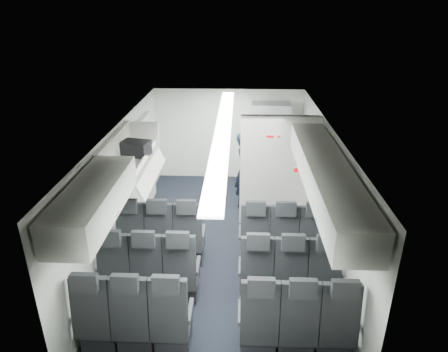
# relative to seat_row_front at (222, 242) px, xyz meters

# --- Properties ---
(cabin_shell) EXTENTS (3.41, 6.01, 2.16)m
(cabin_shell) POSITION_rel_seat_row_front_xyz_m (0.00, 0.53, 0.72)
(cabin_shell) COLOR black
(cabin_shell) RESTS_ON ground
(seat_row_front) EXTENTS (3.33, 0.56, 1.24)m
(seat_row_front) POSITION_rel_seat_row_front_xyz_m (0.00, 0.00, 0.00)
(seat_row_front) COLOR black
(seat_row_front) RESTS_ON cabin_shell
(seat_row_mid) EXTENTS (3.33, 0.56, 1.24)m
(seat_row_mid) POSITION_rel_seat_row_front_xyz_m (0.00, -0.90, 0.00)
(seat_row_mid) COLOR black
(seat_row_mid) RESTS_ON cabin_shell
(seat_row_rear) EXTENTS (3.33, 0.56, 1.24)m
(seat_row_rear) POSITION_rel_seat_row_front_xyz_m (0.00, -1.80, 0.00)
(seat_row_rear) COLOR black
(seat_row_rear) RESTS_ON cabin_shell
(overhead_bin_left_rear) EXTENTS (0.53, 1.80, 0.40)m
(overhead_bin_left_rear) POSITION_rel_seat_row_front_xyz_m (-1.40, -1.47, 1.46)
(overhead_bin_left_rear) COLOR silver
(overhead_bin_left_rear) RESTS_ON cabin_shell
(overhead_bin_left_front_open) EXTENTS (0.64, 1.70, 0.72)m
(overhead_bin_left_front_open) POSITION_rel_seat_row_front_xyz_m (-1.44, 0.28, 1.33)
(overhead_bin_left_front_open) COLOR #9E9E93
(overhead_bin_left_front_open) RESTS_ON cabin_shell
(overhead_bin_right_rear) EXTENTS (0.53, 1.80, 0.40)m
(overhead_bin_right_rear) POSITION_rel_seat_row_front_xyz_m (1.40, -1.47, 1.46)
(overhead_bin_right_rear) COLOR silver
(overhead_bin_right_rear) RESTS_ON cabin_shell
(overhead_bin_right_front) EXTENTS (0.53, 1.70, 0.40)m
(overhead_bin_right_front) POSITION_rel_seat_row_front_xyz_m (1.40, 0.28, 1.46)
(overhead_bin_right_front) COLOR silver
(overhead_bin_right_front) RESTS_ON cabin_shell
(bulkhead_partition) EXTENTS (1.40, 0.15, 2.13)m
(bulkhead_partition) POSITION_rel_seat_row_front_xyz_m (0.98, 1.33, 0.67)
(bulkhead_partition) COLOR silver
(bulkhead_partition) RESTS_ON cabin_shell
(galley_unit) EXTENTS (0.85, 0.52, 1.90)m
(galley_unit) POSITION_rel_seat_row_front_xyz_m (0.95, 3.25, 0.55)
(galley_unit) COLOR #939399
(galley_unit) RESTS_ON cabin_shell
(boarding_door) EXTENTS (0.12, 1.27, 1.86)m
(boarding_door) POSITION_rel_seat_row_front_xyz_m (-1.64, 2.09, 0.55)
(boarding_door) COLOR silver
(boarding_door) RESTS_ON cabin_shell
(flight_attendant) EXTENTS (0.56, 0.68, 1.59)m
(flight_attendant) POSITION_rel_seat_row_front_xyz_m (0.39, 2.06, 0.39)
(flight_attendant) COLOR black
(flight_attendant) RESTS_ON ground
(carry_on_bag) EXTENTS (0.49, 0.39, 0.26)m
(carry_on_bag) POSITION_rel_seat_row_front_xyz_m (-1.40, 0.51, 1.38)
(carry_on_bag) COLOR black
(carry_on_bag) RESTS_ON overhead_bin_left_front_open
(papers) EXTENTS (0.18, 0.02, 0.12)m
(papers) POSITION_rel_seat_row_front_xyz_m (0.58, 2.01, 0.63)
(papers) COLOR white
(papers) RESTS_ON flight_attendant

